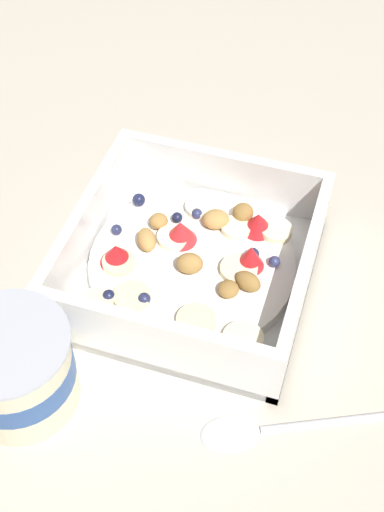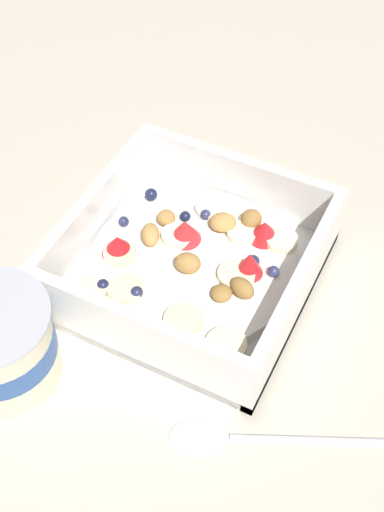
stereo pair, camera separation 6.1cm
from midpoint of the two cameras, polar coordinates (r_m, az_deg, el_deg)
ground_plane at (r=0.64m, az=2.19°, el=-0.89°), size 2.40×2.40×0.00m
fruit_bowl at (r=0.62m, az=2.87°, el=-0.69°), size 0.21×0.21×0.07m
spoon at (r=0.55m, az=6.75°, el=-14.97°), size 0.09×0.17×0.01m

